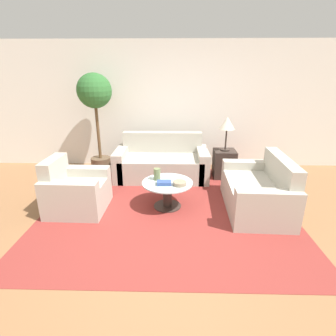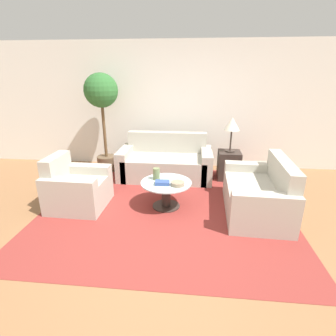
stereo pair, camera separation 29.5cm
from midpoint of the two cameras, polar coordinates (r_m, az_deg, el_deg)
ground_plane at (r=3.50m, az=0.74°, el=-14.29°), size 14.00×14.00×0.00m
wall_back at (r=5.72m, az=3.34°, el=13.29°), size 10.00×0.06×2.60m
rug at (r=4.14m, az=1.71°, el=-8.34°), size 3.69×3.41×0.01m
sofa_main at (r=5.22m, az=1.15°, el=1.11°), size 1.79×0.89×0.84m
armchair at (r=4.25m, az=-17.66°, el=-4.46°), size 0.83×0.83×0.81m
loveseat at (r=4.14m, az=21.49°, el=-5.57°), size 0.90×1.42×0.82m
coffee_table at (r=4.02m, az=1.75°, el=-5.02°), size 0.77×0.77×0.41m
side_table at (r=5.27m, az=14.64°, el=0.59°), size 0.42×0.42×0.55m
table_lamp at (r=5.07m, az=15.42°, el=8.94°), size 0.29×0.29×0.65m
potted_plant at (r=5.43m, az=-12.65°, el=13.77°), size 0.66×0.66×1.98m
vase at (r=4.02m, az=-0.45°, el=-1.31°), size 0.10×0.10×0.18m
bowl at (r=3.84m, az=4.33°, el=-3.45°), size 0.20×0.20×0.06m
book_stack at (r=3.87m, az=0.93°, el=-3.25°), size 0.22×0.14×0.05m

